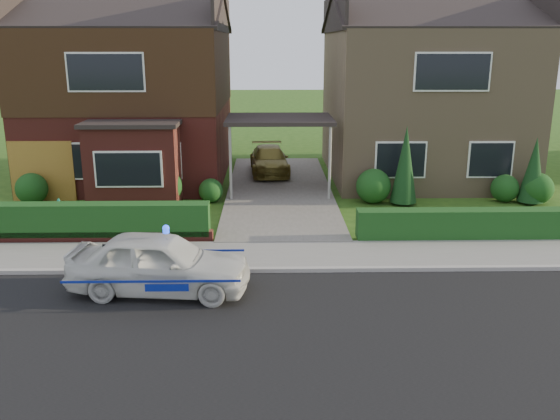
{
  "coord_description": "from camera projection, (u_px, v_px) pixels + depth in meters",
  "views": [
    {
      "loc": [
        -0.39,
        -10.3,
        5.37
      ],
      "look_at": [
        -0.12,
        3.5,
        1.44
      ],
      "focal_mm": 38.0,
      "sensor_mm": 36.0,
      "label": 1
    }
  ],
  "objects": [
    {
      "name": "kerb",
      "position": [
        286.0,
        270.0,
        14.3
      ],
      "size": [
        60.0,
        0.16,
        0.12
      ],
      "primitive_type": "cube",
      "color": "#9E9993",
      "rests_on": "ground"
    },
    {
      "name": "potted_plant_b",
      "position": [
        91.0,
        197.0,
        19.82
      ],
      "size": [
        0.51,
        0.49,
        0.72
      ],
      "primitive_type": "imported",
      "rotation": [
        0.0,
        0.0,
        0.94
      ],
      "color": "gray",
      "rests_on": "ground"
    },
    {
      "name": "shrub_right_near",
      "position": [
        373.0,
        186.0,
        20.32
      ],
      "size": [
        1.2,
        1.2,
        1.2
      ],
      "primitive_type": "sphere",
      "color": "#133E18",
      "rests_on": "ground"
    },
    {
      "name": "dwarf_wall",
      "position": [
        73.0,
        237.0,
        16.32
      ],
      "size": [
        7.7,
        0.25,
        0.36
      ],
      "primitive_type": "cube",
      "color": "maroon",
      "rests_on": "ground"
    },
    {
      "name": "garage_door",
      "position": [
        42.0,
        171.0,
        20.52
      ],
      "size": [
        2.2,
        0.1,
        2.1
      ],
      "primitive_type": "cube",
      "color": "brown",
      "rests_on": "ground"
    },
    {
      "name": "hedge_right",
      "position": [
        489.0,
        240.0,
        16.63
      ],
      "size": [
        7.5,
        0.55,
        0.8
      ],
      "primitive_type": "cube",
      "color": "#133E18",
      "rests_on": "ground"
    },
    {
      "name": "house_right",
      "position": [
        421.0,
        86.0,
        23.95
      ],
      "size": [
        7.5,
        8.06,
        7.25
      ],
      "color": "#957A5B",
      "rests_on": "ground"
    },
    {
      "name": "house_left",
      "position": [
        133.0,
        82.0,
        23.6
      ],
      "size": [
        7.5,
        9.53,
        7.25
      ],
      "color": "maroon",
      "rests_on": "ground"
    },
    {
      "name": "carport_link",
      "position": [
        279.0,
        121.0,
        21.19
      ],
      "size": [
        3.8,
        3.0,
        2.77
      ],
      "color": "black",
      "rests_on": "ground"
    },
    {
      "name": "shrub_left_mid",
      "position": [
        163.0,
        186.0,
        20.07
      ],
      "size": [
        1.32,
        1.32,
        1.32
      ],
      "primitive_type": "sphere",
      "color": "#133E18",
      "rests_on": "ground"
    },
    {
      "name": "potted_plant_a",
      "position": [
        59.0,
        211.0,
        18.2
      ],
      "size": [
        0.44,
        0.35,
        0.72
      ],
      "primitive_type": "imported",
      "rotation": [
        0.0,
        0.0,
        0.28
      ],
      "color": "gray",
      "rests_on": "ground"
    },
    {
      "name": "conifer_a",
      "position": [
        405.0,
        167.0,
        19.95
      ],
      "size": [
        0.9,
        0.9,
        2.6
      ],
      "primitive_type": "cone",
      "color": "black",
      "rests_on": "ground"
    },
    {
      "name": "shrub_right_mid",
      "position": [
        505.0,
        188.0,
        20.53
      ],
      "size": [
        0.96,
        0.96,
        0.96
      ],
      "primitive_type": "sphere",
      "color": "#133E18",
      "rests_on": "ground"
    },
    {
      "name": "ground",
      "position": [
        290.0,
        332.0,
        11.38
      ],
      "size": [
        120.0,
        120.0,
        0.0
      ],
      "primitive_type": "plane",
      "color": "#244913",
      "rests_on": "ground"
    },
    {
      "name": "police_car",
      "position": [
        160.0,
        264.0,
        13.0
      ],
      "size": [
        3.66,
        4.12,
        1.52
      ],
      "rotation": [
        0.0,
        0.0,
        1.47
      ],
      "color": "silver",
      "rests_on": "ground"
    },
    {
      "name": "conifer_b",
      "position": [
        533.0,
        172.0,
        20.09
      ],
      "size": [
        0.9,
        0.9,
        2.2
      ],
      "primitive_type": "cone",
      "color": "black",
      "rests_on": "ground"
    },
    {
      "name": "road",
      "position": [
        290.0,
        332.0,
        11.38
      ],
      "size": [
        60.0,
        6.0,
        0.02
      ],
      "primitive_type": "cube",
      "color": "black",
      "rests_on": "ground"
    },
    {
      "name": "hedge_left",
      "position": [
        76.0,
        242.0,
        16.51
      ],
      "size": [
        7.5,
        0.55,
        0.9
      ],
      "primitive_type": "cube",
      "color": "#133E18",
      "rests_on": "ground"
    },
    {
      "name": "shrub_left_near",
      "position": [
        211.0,
        191.0,
        20.45
      ],
      "size": [
        0.84,
        0.84,
        0.84
      ],
      "primitive_type": "sphere",
      "color": "#133E18",
      "rests_on": "ground"
    },
    {
      "name": "shrub_left_far",
      "position": [
        32.0,
        189.0,
        20.21
      ],
      "size": [
        1.08,
        1.08,
        1.08
      ],
      "primitive_type": "sphere",
      "color": "#133E18",
      "rests_on": "ground"
    },
    {
      "name": "driveway",
      "position": [
        279.0,
        191.0,
        21.94
      ],
      "size": [
        3.8,
        12.0,
        0.12
      ],
      "primitive_type": "cube",
      "color": "#666059",
      "rests_on": "ground"
    },
    {
      "name": "sidewalk",
      "position": [
        284.0,
        255.0,
        15.31
      ],
      "size": [
        60.0,
        2.0,
        0.1
      ],
      "primitive_type": "cube",
      "color": "slate",
      "rests_on": "ground"
    },
    {
      "name": "driveway_car",
      "position": [
        269.0,
        160.0,
        24.5
      ],
      "size": [
        1.75,
        3.82,
        1.08
      ],
      "primitive_type": "imported",
      "rotation": [
        0.0,
        0.0,
        0.06
      ],
      "color": "brown",
      "rests_on": "driveway"
    },
    {
      "name": "shrub_right_far",
      "position": [
        537.0,
        188.0,
        20.24
      ],
      "size": [
        1.08,
        1.08,
        1.08
      ],
      "primitive_type": "sphere",
      "color": "#133E18",
      "rests_on": "ground"
    },
    {
      "name": "potted_plant_c",
      "position": [
        176.0,
        221.0,
        16.98
      ],
      "size": [
        0.61,
        0.61,
        0.81
      ],
      "primitive_type": "imported",
      "rotation": [
        0.0,
        0.0,
        1.09
      ],
      "color": "gray",
      "rests_on": "ground"
    }
  ]
}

